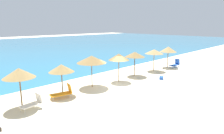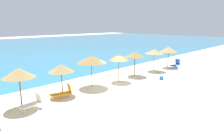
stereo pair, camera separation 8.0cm
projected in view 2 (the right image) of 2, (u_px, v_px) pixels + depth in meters
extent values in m
plane|color=beige|center=(120.00, 87.00, 17.88)|extent=(160.00, 160.00, 0.00)
ellipsoid|color=beige|center=(212.00, 114.00, 9.06)|extent=(43.54, 7.22, 3.00)
cylinder|color=brown|center=(21.00, 92.00, 13.20)|extent=(0.09, 0.09, 2.21)
cone|color=#9E7F4C|center=(19.00, 73.00, 12.93)|extent=(2.05, 2.05, 0.64)
cylinder|color=brown|center=(62.00, 83.00, 15.57)|extent=(0.08, 0.08, 2.02)
cone|color=#9E7F4C|center=(61.00, 68.00, 15.32)|extent=(1.94, 1.94, 0.59)
cylinder|color=brown|center=(92.00, 74.00, 17.65)|extent=(0.07, 0.07, 2.30)
cone|color=olive|center=(91.00, 59.00, 17.37)|extent=(2.57, 2.57, 0.63)
cylinder|color=brown|center=(119.00, 70.00, 19.30)|extent=(0.07, 0.07, 2.25)
cone|color=olive|center=(119.00, 57.00, 19.03)|extent=(1.97, 1.97, 0.61)
cylinder|color=brown|center=(135.00, 66.00, 21.44)|extent=(0.08, 0.08, 2.19)
cone|color=olive|center=(135.00, 54.00, 21.19)|extent=(2.12, 2.12, 0.54)
cylinder|color=brown|center=(154.00, 62.00, 23.68)|extent=(0.08, 0.08, 2.19)
cone|color=tan|center=(154.00, 52.00, 23.43)|extent=(2.14, 2.14, 0.52)
cylinder|color=brown|center=(168.00, 59.00, 25.53)|extent=(0.08, 0.08, 2.14)
cone|color=tan|center=(169.00, 49.00, 25.26)|extent=(2.06, 2.06, 0.67)
cube|color=blue|center=(174.00, 65.00, 25.72)|extent=(1.54, 0.70, 0.07)
cube|color=blue|center=(178.00, 62.00, 26.12)|extent=(0.25, 0.64, 0.75)
cylinder|color=silver|center=(170.00, 67.00, 25.52)|extent=(0.04, 0.04, 0.25)
cylinder|color=silver|center=(174.00, 67.00, 25.14)|extent=(0.04, 0.04, 0.25)
cylinder|color=silver|center=(175.00, 65.00, 26.37)|extent=(0.04, 0.04, 0.25)
cylinder|color=silver|center=(179.00, 66.00, 25.99)|extent=(0.04, 0.04, 0.25)
cube|color=white|center=(30.00, 105.00, 12.97)|extent=(1.36, 0.76, 0.07)
cube|color=white|center=(38.00, 98.00, 13.37)|extent=(0.23, 0.63, 0.63)
cylinder|color=silver|center=(20.00, 109.00, 12.75)|extent=(0.04, 0.04, 0.32)
cylinder|color=silver|center=(25.00, 112.00, 12.43)|extent=(0.04, 0.04, 0.32)
cylinder|color=silver|center=(36.00, 104.00, 13.59)|extent=(0.04, 0.04, 0.32)
cylinder|color=silver|center=(41.00, 106.00, 13.27)|extent=(0.04, 0.04, 0.32)
cube|color=orange|center=(60.00, 94.00, 15.03)|extent=(1.64, 1.03, 0.07)
cube|color=orange|center=(69.00, 88.00, 15.32)|extent=(0.36, 0.71, 0.71)
cylinder|color=silver|center=(51.00, 97.00, 14.98)|extent=(0.04, 0.04, 0.29)
cylinder|color=silver|center=(53.00, 99.00, 14.50)|extent=(0.04, 0.04, 0.29)
cylinder|color=silver|center=(68.00, 94.00, 15.63)|extent=(0.04, 0.04, 0.29)
cylinder|color=silver|center=(70.00, 96.00, 15.15)|extent=(0.04, 0.04, 0.29)
cube|color=blue|center=(161.00, 78.00, 20.19)|extent=(0.59, 0.52, 0.30)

